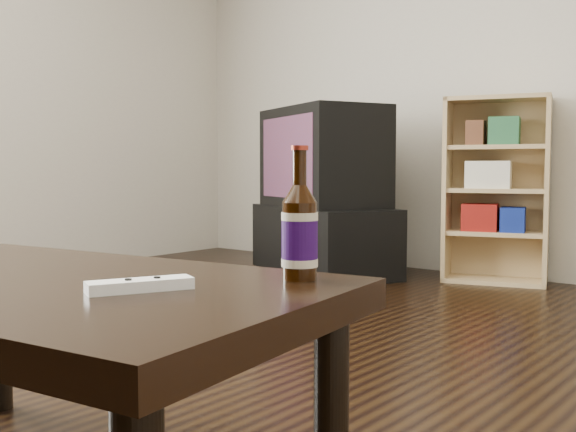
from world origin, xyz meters
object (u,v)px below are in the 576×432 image
Objects in this scene: coffee_table at (40,307)px; beer_bottle at (300,233)px; tv_stand at (323,240)px; bookshelf at (495,187)px; tv at (324,158)px; remote at (140,285)px.

beer_bottle is (0.43, 0.31, 0.16)m from coffee_table.
coffee_table is 0.56m from beer_bottle.
coffee_table is at bearing -143.88° from beer_bottle.
bookshelf is (1.01, 0.36, 0.36)m from tv_stand.
tv_stand is 0.98× the size of bookshelf.
beer_bottle is (1.76, -2.50, -0.20)m from tv.
bookshelf is 0.84× the size of coffee_table.
beer_bottle is at bearing -91.92° from bookshelf.
beer_bottle reaches higher than remote.
coffee_table is (1.33, -2.81, 0.18)m from tv_stand.
tv_stand is 1.13m from bookshelf.
bookshelf is at bearing 95.75° from coffee_table.
beer_bottle is at bearing -29.88° from tv_stand.
remote reaches higher than tv_stand.
coffee_table is at bearing -39.76° from tv_stand.
bookshelf is at bearing 125.51° from remote.
beer_bottle is at bearing 36.12° from coffee_table.
tv_stand is 5.58× the size of remote.
remote is at bearing -34.93° from tv_stand.
remote reaches higher than coffee_table.
bookshelf is 3.20m from remote.
remote is at bearing 6.32° from coffee_table.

